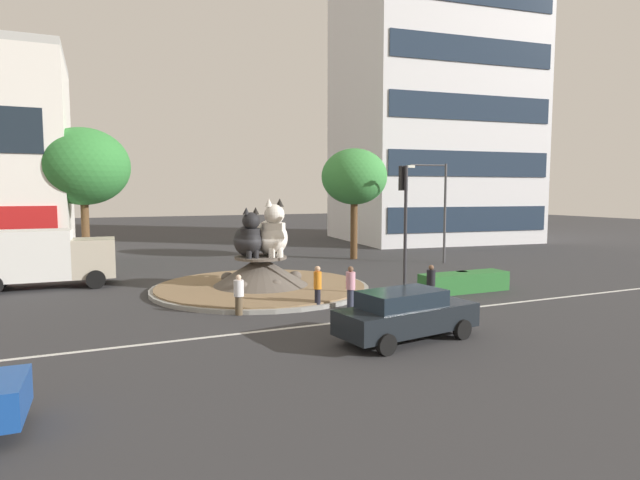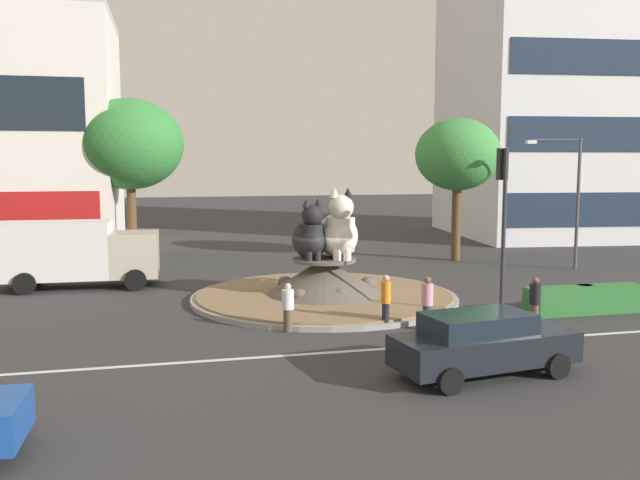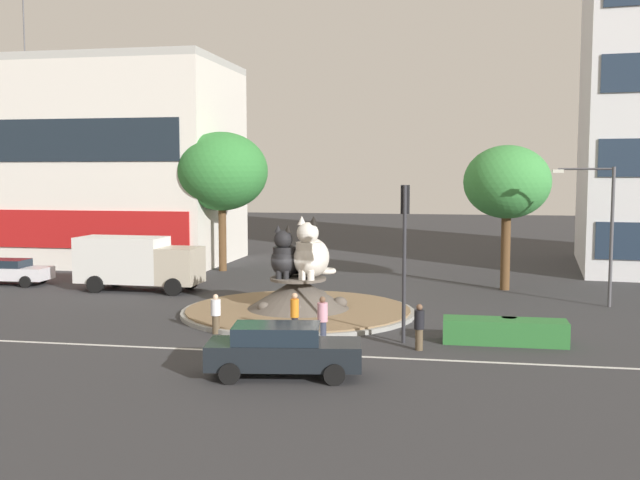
# 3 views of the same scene
# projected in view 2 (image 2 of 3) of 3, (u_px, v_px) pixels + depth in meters

# --- Properties ---
(ground_plane) EXTENTS (160.00, 160.00, 0.00)m
(ground_plane) POSITION_uv_depth(u_px,v_px,m) (324.00, 299.00, 26.11)
(ground_plane) COLOR #333335
(lane_centreline) EXTENTS (112.00, 0.20, 0.01)m
(lane_centreline) POSITION_uv_depth(u_px,v_px,m) (384.00, 349.00, 19.18)
(lane_centreline) COLOR silver
(lane_centreline) RESTS_ON ground
(roundabout_island) EXTENTS (10.34, 10.34, 1.62)m
(roundabout_island) POSITION_uv_depth(u_px,v_px,m) (324.00, 285.00, 26.06)
(roundabout_island) COLOR gray
(roundabout_island) RESTS_ON ground
(cat_statue_black) EXTENTS (1.54, 2.41, 2.36)m
(cat_statue_black) POSITION_uv_depth(u_px,v_px,m) (310.00, 237.00, 25.71)
(cat_statue_black) COLOR black
(cat_statue_black) RESTS_ON roundabout_island
(cat_statue_white) EXTENTS (1.83, 2.73, 2.76)m
(cat_statue_white) POSITION_uv_depth(u_px,v_px,m) (339.00, 232.00, 25.94)
(cat_statue_white) COLOR silver
(cat_statue_white) RESTS_ON roundabout_island
(traffic_light_mast) EXTENTS (0.32, 0.46, 5.80)m
(traffic_light_mast) POSITION_uv_depth(u_px,v_px,m) (503.00, 203.00, 22.24)
(traffic_light_mast) COLOR #2D2D33
(traffic_light_mast) RESTS_ON ground
(office_tower) EXTENTS (17.91, 15.78, 33.01)m
(office_tower) POSITION_uv_depth(u_px,v_px,m) (577.00, 5.00, 47.79)
(office_tower) COLOR silver
(office_tower) RESTS_ON ground
(clipped_hedge_strip) EXTENTS (4.45, 1.20, 0.90)m
(clipped_hedge_strip) POSITION_uv_depth(u_px,v_px,m) (587.00, 299.00, 23.89)
(clipped_hedge_strip) COLOR #2D7033
(clipped_hedge_strip) RESTS_ON ground
(broadleaf_tree_behind_island) EXTENTS (4.56, 4.56, 7.68)m
(broadleaf_tree_behind_island) POSITION_uv_depth(u_px,v_px,m) (458.00, 155.00, 35.86)
(broadleaf_tree_behind_island) COLOR brown
(broadleaf_tree_behind_island) RESTS_ON ground
(second_tree_near_tower) EXTENTS (5.82, 5.82, 8.79)m
(second_tree_near_tower) POSITION_uv_depth(u_px,v_px,m) (130.00, 144.00, 36.36)
(second_tree_near_tower) COLOR brown
(second_tree_near_tower) RESTS_ON ground
(streetlight_arm) EXTENTS (2.73, 0.68, 6.51)m
(streetlight_arm) POSITION_uv_depth(u_px,v_px,m) (571.00, 191.00, 32.90)
(streetlight_arm) COLOR #4C4C51
(streetlight_arm) RESTS_ON ground
(pedestrian_black_shirt) EXTENTS (0.36, 0.36, 1.65)m
(pedestrian_black_shirt) POSITION_uv_depth(u_px,v_px,m) (535.00, 301.00, 21.62)
(pedestrian_black_shirt) COLOR brown
(pedestrian_black_shirt) RESTS_ON ground
(pedestrian_pink_shirt) EXTENTS (0.38, 0.38, 1.73)m
(pedestrian_pink_shirt) POSITION_uv_depth(u_px,v_px,m) (427.00, 302.00, 21.26)
(pedestrian_pink_shirt) COLOR #33384C
(pedestrian_pink_shirt) RESTS_ON ground
(pedestrian_orange_shirt) EXTENTS (0.32, 0.32, 1.73)m
(pedestrian_orange_shirt) POSITION_uv_depth(u_px,v_px,m) (386.00, 299.00, 21.57)
(pedestrian_orange_shirt) COLOR black
(pedestrian_orange_shirt) RESTS_ON ground
(pedestrian_white_shirt) EXTENTS (0.38, 0.38, 1.55)m
(pedestrian_white_shirt) POSITION_uv_depth(u_px,v_px,m) (288.00, 307.00, 21.07)
(pedestrian_white_shirt) COLOR brown
(pedestrian_white_shirt) RESTS_ON ground
(sedan_on_far_lane) EXTENTS (4.90, 2.45, 1.62)m
(sedan_on_far_lane) POSITION_uv_depth(u_px,v_px,m) (483.00, 343.00, 16.68)
(sedan_on_far_lane) COLOR black
(sedan_on_far_lane) RESTS_ON ground
(delivery_box_truck) EXTENTS (6.64, 2.69, 2.84)m
(delivery_box_truck) POSITION_uv_depth(u_px,v_px,m) (75.00, 252.00, 28.29)
(delivery_box_truck) COLOR #B7AD99
(delivery_box_truck) RESTS_ON ground
(litter_bin) EXTENTS (0.56, 0.56, 0.90)m
(litter_bin) POSITION_uv_depth(u_px,v_px,m) (584.00, 297.00, 24.34)
(litter_bin) COLOR #2D4233
(litter_bin) RESTS_ON ground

